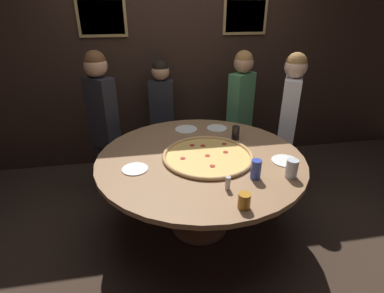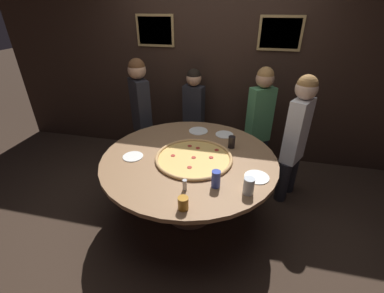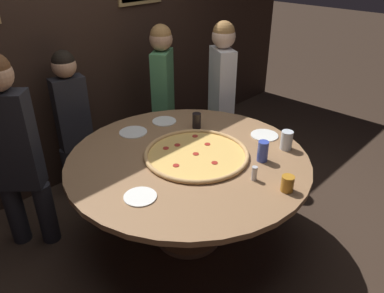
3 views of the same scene
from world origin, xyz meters
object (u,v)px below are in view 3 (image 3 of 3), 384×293
Objects in this scene: drink_cup_beside_pizza at (287,184)px; drink_cup_by_shaker at (197,121)px; giant_pizza at (196,154)px; drink_cup_front_edge at (263,151)px; drink_cup_near_left at (287,140)px; white_plate_left_side at (164,121)px; white_plate_right_side at (140,197)px; diner_side_left at (14,145)px; diner_centre_back at (222,88)px; diner_side_right at (72,117)px; diner_far_right at (163,89)px; dining_table at (188,171)px; condiment_shaker at (254,173)px; white_plate_beside_cup at (264,135)px; white_plate_far_back at (133,132)px.

drink_cup_by_shaker is at bearing 75.50° from drink_cup_beside_pizza.
giant_pizza is 0.47m from drink_cup_front_edge.
drink_cup_by_shaker is at bearing 105.52° from drink_cup_near_left.
white_plate_right_side is at bearing -140.13° from white_plate_left_side.
white_plate_left_side is 0.14× the size of diner_side_left.
drink_cup_front_edge is 0.10× the size of diner_centre_back.
diner_centre_back reaches higher than drink_cup_beside_pizza.
drink_cup_beside_pizza is 1.60m from diner_centre_back.
diner_side_left is 1.12× the size of diner_side_right.
white_plate_left_side is at bearing 68.83° from giant_pizza.
white_plate_right_side is at bearing -156.31° from drink_cup_by_shaker.
drink_cup_beside_pizza is at bearing 110.73° from diner_side_right.
diner_far_right is at bearing -109.08° from diner_centre_back.
white_plate_right_side is at bearing 161.99° from drink_cup_front_edge.
diner_centre_back is 1.94m from diner_side_left.
condiment_shaker reaches higher than dining_table.
drink_cup_by_shaker reaches higher than white_plate_left_side.
white_plate_left_side is at bearing 83.12° from drink_cup_beside_pizza.
condiment_shaker is at bearing -151.85° from white_plate_beside_cup.
white_plate_left_side and white_plate_far_back have the same top height.
drink_cup_by_shaker is at bearing 84.61° from drink_cup_front_edge.
diner_far_right reaches higher than white_plate_far_back.
white_plate_beside_cup is 1.85m from diner_side_left.
diner_centre_back is at bearing 65.06° from drink_cup_near_left.
drink_cup_near_left is at bearing -74.48° from drink_cup_by_shaker.
diner_far_right reaches higher than drink_cup_front_edge.
drink_cup_front_edge reaches higher than white_plate_beside_cup.
dining_table is 1.29× the size of diner_side_right.
white_plate_left_side is (0.23, 0.59, -0.01)m from giant_pizza.
giant_pizza is at bearing 96.09° from drink_cup_beside_pizza.
giant_pizza is 0.62m from white_plate_far_back.
drink_cup_front_edge reaches higher than condiment_shaker.
diner_side_left is at bearing -28.28° from diner_far_right.
white_plate_right_side is at bearing 176.29° from white_plate_beside_cup.
condiment_shaker is at bearing -171.72° from drink_cup_near_left.
diner_centre_back is (0.97, 1.09, 0.04)m from condiment_shaker.
diner_side_left reaches higher than drink_cup_by_shaker.
drink_cup_beside_pizza is at bearing -41.73° from white_plate_right_side.
diner_side_right is at bearing 107.59° from white_plate_far_back.
giant_pizza is at bearing -178.82° from diner_side_left.
diner_centre_back reaches higher than white_plate_right_side.
diner_side_right is at bearing -86.91° from diner_centre_back.
white_plate_left_side is 1.01× the size of white_plate_right_side.
dining_table is at bearing -144.25° from drink_cup_by_shaker.
white_plate_left_side and white_plate_beside_cup have the same top height.
diner_centre_back is (0.40, 0.78, 0.09)m from white_plate_beside_cup.
dining_table is at bearing 150.97° from giant_pizza.
white_plate_left_side is at bearing 14.62° from diner_far_right.
diner_side_left is (-0.32, 0.98, 0.10)m from white_plate_right_side.
drink_cup_front_edge is (0.27, -0.38, 0.06)m from giant_pizza.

